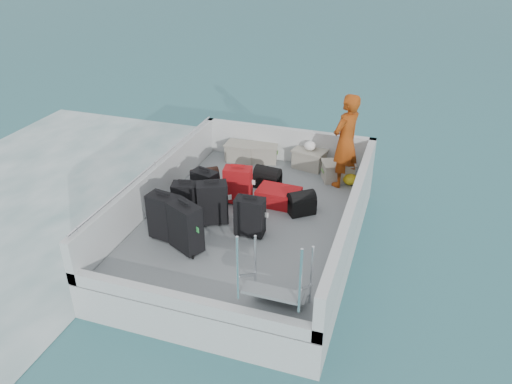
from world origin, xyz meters
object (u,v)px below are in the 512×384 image
suitcase_2 (205,188)px  suitcase_7 (250,217)px  suitcase_1 (186,201)px  suitcase_5 (238,185)px  crate_1 (263,154)px  suitcase_3 (186,228)px  suitcase_8 (279,197)px  crate_0 (241,152)px  suitcase_0 (165,217)px  crate_3 (338,172)px  crate_2 (309,159)px  passenger (346,141)px  suitcase_4 (212,203)px

suitcase_2 → suitcase_7: 1.28m
suitcase_1 → suitcase_5: (0.61, 0.81, 0.00)m
suitcase_7 → crate_1: suitcase_7 is taller
suitcase_3 → suitcase_8: size_ratio=1.05×
suitcase_2 → crate_0: bearing=106.7°
suitcase_0 → crate_3: size_ratio=1.35×
suitcase_7 → crate_1: bearing=100.8°
suitcase_7 → crate_2: bearing=80.1°
crate_2 → suitcase_7: bearing=-97.2°
suitcase_0 → passenger: 3.62m
suitcase_5 → suitcase_8: suitcase_5 is taller
crate_0 → suitcase_0: bearing=-92.1°
suitcase_2 → suitcase_3: size_ratio=0.81×
passenger → suitcase_0: bearing=-11.8°
suitcase_5 → passenger: size_ratio=0.37×
suitcase_2 → crate_3: suitcase_2 is taller
crate_0 → crate_1: crate_0 is taller
suitcase_4 → crate_2: bearing=41.5°
suitcase_2 → crate_0: 1.93m
suitcase_3 → crate_3: size_ratio=1.37×
suitcase_1 → crate_3: bearing=32.4°
suitcase_4 → passenger: 2.78m
suitcase_0 → crate_1: size_ratio=1.35×
suitcase_4 → passenger: passenger is taller
suitcase_3 → suitcase_8: (0.95, 1.78, -0.24)m
suitcase_2 → suitcase_5: (0.52, 0.25, 0.02)m
suitcase_8 → crate_0: crate_0 is taller
suitcase_4 → crate_3: size_ratio=1.28×
suitcase_0 → suitcase_4: bearing=62.1°
passenger → crate_0: bearing=-71.9°
crate_2 → suitcase_3: bearing=-108.3°
crate_0 → crate_3: bearing=-7.0°
suitcase_8 → crate_1: bearing=29.2°
suitcase_2 → suitcase_1: bearing=-83.4°
suitcase_1 → crate_3: suitcase_1 is taller
suitcase_1 → crate_3: size_ratio=1.17×
crate_2 → suitcase_0: bearing=-115.8°
suitcase_2 → crate_3: (2.06, 1.66, -0.15)m
suitcase_8 → crate_2: size_ratio=1.23×
suitcase_1 → suitcase_4: bearing=-9.8°
suitcase_7 → crate_3: (0.99, 2.36, -0.15)m
suitcase_4 → suitcase_8: size_ratio=0.98×
crate_3 → suitcase_8: bearing=-123.2°
suitcase_3 → passenger: passenger is taller
suitcase_8 → crate_1: (-0.81, 1.62, 0.03)m
suitcase_5 → crate_1: size_ratio=1.17×
suitcase_2 → suitcase_4: 0.65m
suitcase_1 → crate_2: 3.00m
suitcase_8 → passenger: size_ratio=0.42×
crate_1 → crate_2: bearing=0.0°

